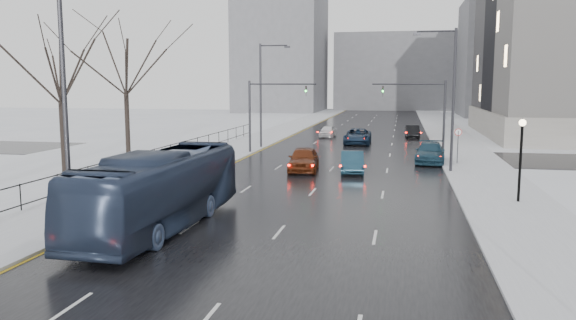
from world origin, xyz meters
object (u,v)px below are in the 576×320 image
Objects in this scene: mast_signal_right at (431,109)px; mast_signal_left at (261,108)px; streetlight_r_mid at (450,93)px; streetlight_l_far at (263,90)px; tree_park_e at (129,156)px; sedan_right_near at (352,162)px; sedan_right_distant at (412,132)px; sedan_center_near at (304,159)px; lamppost_r_mid at (521,148)px; no_uturn_sign at (458,136)px; sedan_right_cross at (358,136)px; sedan_center_far at (328,131)px; tree_park_d at (65,175)px; sedan_right_far at (430,153)px; streetlight_l_near at (70,99)px; bus at (161,190)px.

mast_signal_right and mast_signal_left have the same top height.
streetlight_r_mid is 20.27m from streetlight_l_far.
tree_park_e is 3.01× the size of sedan_right_near.
sedan_right_distant is at bearing 41.65° from tree_park_e.
sedan_center_near is at bearing -134.48° from mast_signal_right.
lamppost_r_mid reaches higher than no_uturn_sign.
streetlight_r_mid is 1.98× the size of sedan_center_near.
sedan_center_near is at bearing -64.72° from streetlight_l_far.
streetlight_r_mid is at bearing -104.48° from no_uturn_sign.
streetlight_r_mid reaches higher than sedan_right_cross.
mast_signal_left is (-14.65, 0.00, 0.00)m from mast_signal_right.
lamppost_r_mid is at bearing -63.83° from sedan_center_far.
tree_park_d is at bearing -126.80° from mast_signal_left.
sedan_right_distant is at bearing 52.89° from tree_park_d.
mast_signal_left is (10.87, 4.00, 4.11)m from tree_park_e.
mast_signal_right is 1.45× the size of sedan_right_near.
mast_signal_left is at bearing 166.40° from no_uturn_sign.
sedan_right_distant is at bearing 94.47° from streetlight_r_mid.
sedan_right_distant is (23.96, 31.67, 0.75)m from tree_park_d.
mast_signal_left reaches higher than sedan_right_near.
lamppost_r_mid reaches higher than sedan_right_near.
mast_signal_right is (-0.84, 8.00, -1.51)m from streetlight_r_mid.
mast_signal_left is at bearing 152.69° from streetlight_r_mid.
lamppost_r_mid is at bearing -25.62° from tree_park_e.
no_uturn_sign is (27.00, 10.00, 2.30)m from tree_park_d.
sedan_right_near is 18.97m from sedan_right_cross.
sedan_center_far is (-5.10, 25.75, -0.05)m from sedan_right_near.
sedan_right_far is at bearing 23.43° from tree_park_d.
streetlight_r_mid is 8.27m from sedan_right_near.
mast_signal_left is at bearing 135.52° from lamppost_r_mid.
sedan_right_cross is at bearing -56.22° from sedan_center_far.
tree_park_d is at bearing -111.85° from sedan_center_far.
sedan_right_near is 26.25m from sedan_center_far.
mast_signal_left is at bearing -78.13° from streetlight_l_far.
sedan_center_near is at bearing 174.51° from sedan_right_near.
streetlight_l_near is (10.03, -24.00, 5.62)m from tree_park_e.
sedan_center_far is at bearing 84.00° from streetlight_l_near.
streetlight_l_far reaches higher than tree_park_e.
sedan_center_near is at bearing 80.47° from bus.
bus is at bearing -122.75° from no_uturn_sign.
tree_park_d reaches higher than lamppost_r_mid.
lamppost_r_mid reaches higher than sedan_right_distant.
mast_signal_right is 1.51× the size of sedan_right_distant.
mast_signal_right reaches higher than sedan_center_near.
sedan_right_far is (15.37, -7.16, -4.78)m from streetlight_l_far.
tree_park_e is 1.35× the size of streetlight_l_near.
sedan_right_cross is 7.89m from sedan_center_far.
sedan_right_far is at bearing -12.28° from mast_signal_left.
tree_park_e is at bearing -144.61° from sedan_right_cross.
tree_park_e is at bearing 158.95° from sedan_right_near.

